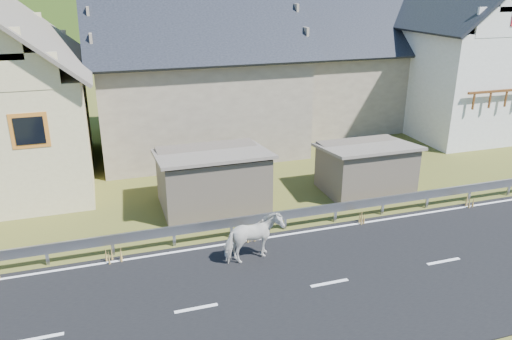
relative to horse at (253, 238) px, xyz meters
name	(u,v)px	position (x,y,z in m)	size (l,w,h in m)	color
ground	(329,284)	(1.74, -1.95, -0.82)	(160.00, 160.00, 0.00)	#444A19
road	(329,284)	(1.74, -1.95, -0.80)	(60.00, 7.00, 0.04)	black
lane_markings	(329,283)	(1.74, -1.95, -0.78)	(60.00, 6.60, 0.01)	silver
guardrail	(285,215)	(1.74, 1.73, -0.26)	(28.10, 0.09, 0.75)	#93969B
shed_left	(212,180)	(-0.26, 4.55, 0.28)	(4.30, 3.30, 2.40)	brown
shed_right	(365,169)	(6.24, 4.05, 0.18)	(3.80, 2.90, 2.20)	brown
house_stone_a	(192,58)	(0.74, 13.05, 3.81)	(10.80, 9.80, 8.90)	gray
house_stone_b	(345,53)	(10.74, 15.05, 3.41)	(9.80, 8.80, 8.10)	gray
house_white	(460,41)	(16.74, 12.05, 4.24)	(8.80, 10.80, 9.70)	silver
mountain	(126,64)	(6.74, 178.05, -20.82)	(440.00, 280.00, 260.00)	#203D11
horse	(253,238)	(0.00, 0.00, 0.00)	(1.86, 0.85, 1.57)	silver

